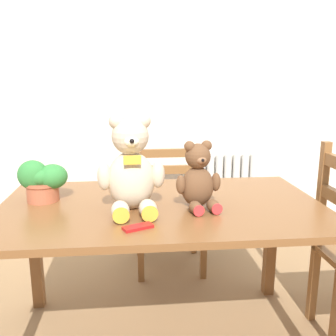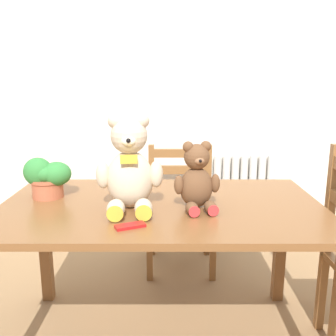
# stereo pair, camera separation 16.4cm
# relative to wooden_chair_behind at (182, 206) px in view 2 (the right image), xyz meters

# --- Properties ---
(wall_back) EXTENTS (8.00, 0.04, 2.60)m
(wall_back) POSITION_rel_wooden_chair_behind_xyz_m (-0.12, 0.44, 0.87)
(wall_back) COLOR silver
(wall_back) RESTS_ON ground_plane
(radiator) EXTENTS (0.56, 0.10, 0.72)m
(radiator) POSITION_rel_wooden_chair_behind_xyz_m (0.48, 0.37, -0.11)
(radiator) COLOR silver
(radiator) RESTS_ON ground_plane
(dining_table) EXTENTS (1.48, 0.87, 0.73)m
(dining_table) POSITION_rel_wooden_chair_behind_xyz_m (-0.12, -0.84, 0.21)
(dining_table) COLOR brown
(dining_table) RESTS_ON ground_plane
(wooden_chair_behind) EXTENTS (0.45, 0.42, 0.84)m
(wooden_chair_behind) POSITION_rel_wooden_chair_behind_xyz_m (0.00, 0.00, 0.00)
(wooden_chair_behind) COLOR brown
(wooden_chair_behind) RESTS_ON ground_plane
(teddy_bear_left) EXTENTS (0.29, 0.30, 0.42)m
(teddy_bear_left) POSITION_rel_wooden_chair_behind_xyz_m (-0.25, -0.90, 0.48)
(teddy_bear_left) COLOR beige
(teddy_bear_left) RESTS_ON dining_table
(teddy_bear_right) EXTENTS (0.21, 0.22, 0.30)m
(teddy_bear_right) POSITION_rel_wooden_chair_behind_xyz_m (0.04, -0.90, 0.43)
(teddy_bear_right) COLOR brown
(teddy_bear_right) RESTS_ON dining_table
(potted_plant) EXTENTS (0.22, 0.18, 0.20)m
(potted_plant) POSITION_rel_wooden_chair_behind_xyz_m (-0.67, -0.75, 0.40)
(potted_plant) COLOR #B25B3D
(potted_plant) RESTS_ON dining_table
(chocolate_bar) EXTENTS (0.13, 0.09, 0.01)m
(chocolate_bar) POSITION_rel_wooden_chair_behind_xyz_m (-0.23, -1.13, 0.30)
(chocolate_bar) COLOR red
(chocolate_bar) RESTS_ON dining_table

